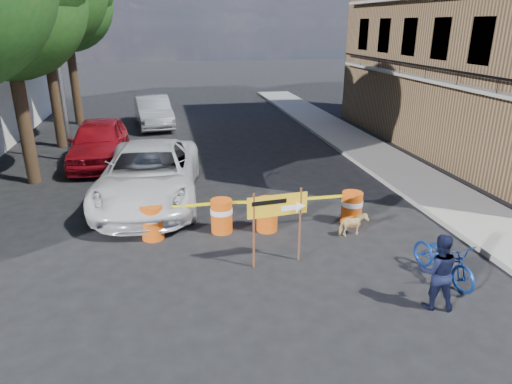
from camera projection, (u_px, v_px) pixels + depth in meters
name	position (u px, v px, depth m)	size (l,w,h in m)	color
ground	(271.00, 260.00, 10.66)	(120.00, 120.00, 0.00)	black
sidewalk_east	(394.00, 167.00, 17.30)	(2.40, 40.00, 0.15)	gray
tree_far	(65.00, 1.00, 22.87)	(5.04, 4.80, 8.84)	#332316
streetlamp	(57.00, 47.00, 16.77)	(1.25, 0.18, 8.00)	gray
barrel_far_left	(152.00, 222.00, 11.55)	(0.58, 0.58, 0.90)	#D1500C
barrel_mid_left	(222.00, 215.00, 11.94)	(0.58, 0.58, 0.90)	#D1500C
barrel_mid_right	(267.00, 214.00, 12.02)	(0.58, 0.58, 0.90)	#D1500C
barrel_far_right	(352.00, 207.00, 12.46)	(0.58, 0.58, 0.90)	#D1500C
detour_sign	(285.00, 210.00, 10.09)	(1.39, 0.28, 1.79)	#592D19
pedestrian	(438.00, 272.00, 8.65)	(0.75, 0.58, 1.54)	black
bicycle	(446.00, 241.00, 9.59)	(0.62, 0.94, 1.79)	#123699
dog	(353.00, 225.00, 11.75)	(0.34, 0.74, 0.62)	#D8BC7C
suv_white	(149.00, 174.00, 13.90)	(2.86, 6.19, 1.72)	silver
sedan_red	(99.00, 142.00, 17.73)	(2.03, 5.04, 1.72)	maroon
sedan_silver	(153.00, 112.00, 24.17)	(1.67, 4.78, 1.58)	#A7A9AF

